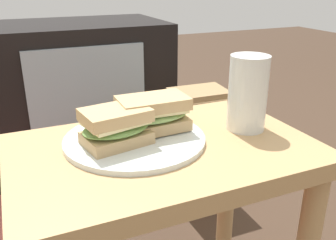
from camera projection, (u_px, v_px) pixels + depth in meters
side_table at (164, 188)px, 0.72m from camera, size 0.56×0.36×0.46m
tv_cabinet at (49, 97)px, 1.52m from camera, size 0.96×0.46×0.58m
plate at (135, 139)px, 0.70m from camera, size 0.27×0.27×0.01m
sandwich_front at (116, 127)px, 0.66m from camera, size 0.14×0.11×0.07m
sandwich_back at (151, 114)px, 0.71m from camera, size 0.15×0.09×0.07m
beer_glass at (248, 94)px, 0.74m from camera, size 0.08×0.08×0.15m
paper_bag at (197, 145)px, 1.30m from camera, size 0.20×0.15×0.40m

